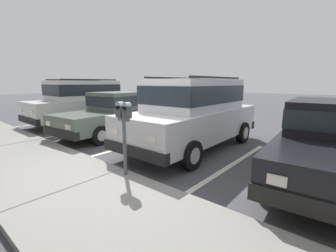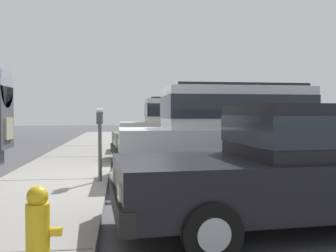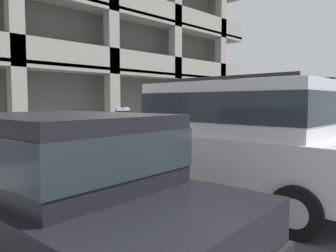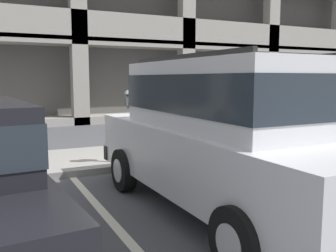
# 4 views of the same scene
# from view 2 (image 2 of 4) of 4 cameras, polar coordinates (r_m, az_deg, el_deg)

# --- Properties ---
(ground_plane) EXTENTS (80.00, 80.00, 0.10)m
(ground_plane) POSITION_cam_2_polar(r_m,az_deg,el_deg) (7.79, -7.57, -9.12)
(ground_plane) COLOR #4C4C51
(sidewalk) EXTENTS (40.00, 2.20, 0.12)m
(sidewalk) POSITION_cam_2_polar(r_m,az_deg,el_deg) (7.88, -17.17, -8.23)
(sidewalk) COLOR gray
(sidewalk) RESTS_ON ground_plane
(parking_stall_lines) EXTENTS (12.29, 4.80, 0.01)m
(parking_stall_lines) POSITION_cam_2_polar(r_m,az_deg,el_deg) (9.37, 1.13, -6.90)
(parking_stall_lines) COLOR silver
(parking_stall_lines) RESTS_ON ground_plane
(silver_suv) EXTENTS (2.07, 4.81, 2.03)m
(silver_suv) POSITION_cam_2_polar(r_m,az_deg,el_deg) (7.98, 9.84, -0.63)
(silver_suv) COLOR silver
(silver_suv) RESTS_ON ground_plane
(red_sedan) EXTENTS (2.08, 4.60, 1.54)m
(red_sedan) POSITION_cam_2_polar(r_m,az_deg,el_deg) (4.96, 20.03, -5.31)
(red_sedan) COLOR black
(red_sedan) RESTS_ON ground_plane
(dark_hatchback) EXTENTS (2.13, 4.62, 1.54)m
(dark_hatchback) POSITION_cam_2_polar(r_m,az_deg,el_deg) (11.11, 3.73, -1.30)
(dark_hatchback) COLOR #5B665B
(dark_hatchback) RESTS_ON ground_plane
(blue_coupe) EXTENTS (2.04, 4.79, 2.03)m
(blue_coupe) POSITION_cam_2_polar(r_m,az_deg,el_deg) (13.93, 2.50, 0.44)
(blue_coupe) COLOR silver
(blue_coupe) RESTS_ON ground_plane
(parking_meter_near) EXTENTS (0.35, 0.12, 1.41)m
(parking_meter_near) POSITION_cam_2_polar(r_m,az_deg,el_deg) (7.38, -10.34, -0.16)
(parking_meter_near) COLOR #595B60
(parking_meter_near) RESTS_ON sidewalk
(fire_hydrant) EXTENTS (0.30, 0.30, 0.70)m
(fire_hydrant) POSITION_cam_2_polar(r_m,az_deg,el_deg) (3.47, -19.16, -14.41)
(fire_hydrant) COLOR gold
(fire_hydrant) RESTS_ON sidewalk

